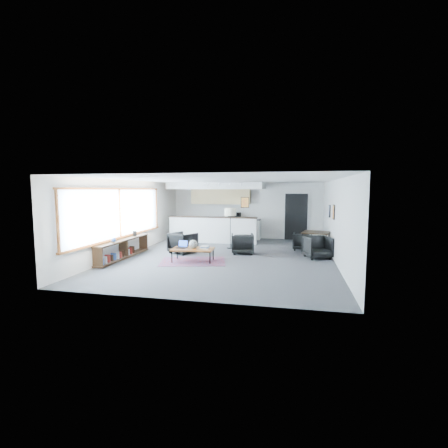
% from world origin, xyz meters
% --- Properties ---
extents(room, '(7.02, 9.02, 2.62)m').
position_xyz_m(room, '(0.00, 0.00, 1.30)').
color(room, '#4A4A4D').
rests_on(room, ground).
extents(window, '(0.10, 5.95, 1.66)m').
position_xyz_m(window, '(-3.46, -0.90, 1.46)').
color(window, '#8CBFFF').
rests_on(window, room).
extents(console, '(0.35, 3.00, 0.80)m').
position_xyz_m(console, '(-3.30, -1.05, 0.33)').
color(console, '#311F11').
rests_on(console, floor).
extents(kitchenette, '(4.20, 1.96, 2.60)m').
position_xyz_m(kitchenette, '(-1.20, 3.71, 1.38)').
color(kitchenette, white).
rests_on(kitchenette, floor).
extents(doorway, '(1.10, 0.12, 2.15)m').
position_xyz_m(doorway, '(2.30, 4.42, 1.07)').
color(doorway, black).
rests_on(doorway, room).
extents(track_light, '(1.60, 0.07, 0.15)m').
position_xyz_m(track_light, '(-0.59, 2.20, 2.53)').
color(track_light, silver).
rests_on(track_light, room).
extents(wall_art_lower, '(0.03, 0.38, 0.48)m').
position_xyz_m(wall_art_lower, '(3.47, 0.40, 1.55)').
color(wall_art_lower, black).
rests_on(wall_art_lower, room).
extents(wall_art_upper, '(0.03, 0.34, 0.44)m').
position_xyz_m(wall_art_upper, '(3.47, 1.70, 1.50)').
color(wall_art_upper, black).
rests_on(wall_art_upper, room).
extents(kilim_rug, '(2.29, 1.82, 0.01)m').
position_xyz_m(kilim_rug, '(-0.90, -0.97, 0.01)').
color(kilim_rug, '#60334B').
rests_on(kilim_rug, floor).
extents(coffee_table, '(1.35, 0.80, 0.43)m').
position_xyz_m(coffee_table, '(-0.90, -0.97, 0.39)').
color(coffee_table, brown).
rests_on(coffee_table, floor).
extents(laptop, '(0.36, 0.30, 0.24)m').
position_xyz_m(laptop, '(-1.27, -0.92, 0.49)').
color(laptop, black).
rests_on(laptop, coffee_table).
extents(ceramic_pot, '(0.28, 0.28, 0.28)m').
position_xyz_m(ceramic_pot, '(-0.88, -1.01, 0.56)').
color(ceramic_pot, gray).
rests_on(ceramic_pot, coffee_table).
extents(book_stack, '(0.28, 0.23, 0.08)m').
position_xyz_m(book_stack, '(-0.53, -0.93, 0.46)').
color(book_stack, silver).
rests_on(book_stack, coffee_table).
extents(coaster, '(0.13, 0.13, 0.01)m').
position_xyz_m(coaster, '(-0.79, -1.16, 0.43)').
color(coaster, '#E5590C').
rests_on(coaster, coffee_table).
extents(armchair_left, '(1.04, 1.01, 0.83)m').
position_xyz_m(armchair_left, '(-1.68, 0.29, 0.41)').
color(armchair_left, black).
rests_on(armchair_left, floor).
extents(armchair_right, '(0.90, 0.86, 0.79)m').
position_xyz_m(armchair_right, '(0.42, 0.67, 0.40)').
color(armchair_right, black).
rests_on(armchair_right, floor).
extents(floor_lamp, '(0.45, 0.45, 1.57)m').
position_xyz_m(floor_lamp, '(-0.20, 1.62, 1.36)').
color(floor_lamp, black).
rests_on(floor_lamp, floor).
extents(dining_table, '(1.08, 1.08, 0.77)m').
position_xyz_m(dining_table, '(3.00, 1.37, 0.70)').
color(dining_table, '#311F11').
rests_on(dining_table, floor).
extents(dining_chair_near, '(0.84, 0.81, 0.69)m').
position_xyz_m(dining_chair_near, '(3.00, 0.39, 0.34)').
color(dining_chair_near, black).
rests_on(dining_chair_near, floor).
extents(dining_chair_far, '(0.62, 0.58, 0.61)m').
position_xyz_m(dining_chair_far, '(2.54, 1.83, 0.30)').
color(dining_chair_far, black).
rests_on(dining_chair_far, floor).
extents(microwave, '(0.56, 0.35, 0.36)m').
position_xyz_m(microwave, '(-0.51, 4.15, 1.11)').
color(microwave, black).
rests_on(microwave, kitchenette).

